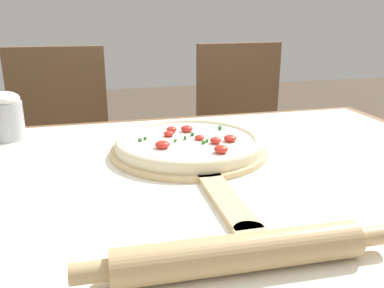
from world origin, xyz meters
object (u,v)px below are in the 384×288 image
pizza_peel (192,154)px  rolling_pin (240,253)px  chair_right (245,134)px  chair_left (60,147)px  pizza (189,142)px  flour_cup (6,115)px

pizza_peel → rolling_pin: size_ratio=1.42×
pizza_peel → chair_right: bearing=60.6°
pizza_peel → chair_right: size_ratio=0.64×
pizza_peel → chair_left: (-0.34, 0.76, -0.20)m
pizza_peel → pizza: bearing=89.6°
chair_right → pizza: bearing=-123.2°
chair_left → chair_right: size_ratio=1.00×
chair_left → flour_cup: (-0.08, -0.52, 0.26)m
rolling_pin → flour_cup: size_ratio=3.36×
chair_left → chair_right: (0.77, -0.00, 0.00)m
pizza_peel → chair_left: size_ratio=0.64×
pizza_peel → pizza: pizza is taller
pizza → pizza_peel: bearing=-90.4°
chair_right → chair_left: bearing=177.0°
pizza → chair_left: chair_left is taller
rolling_pin → chair_right: (0.47, 1.18, -0.22)m
chair_right → flour_cup: (-0.85, -0.52, 0.26)m
rolling_pin → chair_right: 1.29m
rolling_pin → flour_cup: flour_cup is taller
chair_right → rolling_pin: bearing=-114.7°
chair_left → chair_right: 0.77m
pizza → chair_left: bearing=115.1°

